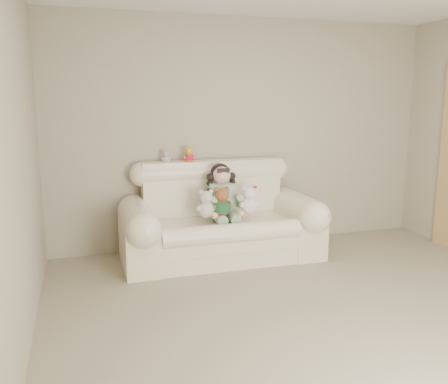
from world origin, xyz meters
TOP-DOWN VIEW (x-y plane):
  - floor at (0.00, 0.00)m, footprint 5.00×5.00m
  - wall_back at (0.00, 2.50)m, footprint 4.50×0.00m
  - wall_left at (-2.25, 0.00)m, footprint 0.00×5.00m
  - sofa at (-0.44, 2.00)m, footprint 2.10×0.95m
  - seated_child at (-0.41, 2.08)m, footprint 0.42×0.49m
  - brown_teddy at (-0.47, 1.87)m, footprint 0.27×0.23m
  - white_cat at (-0.16, 1.89)m, footprint 0.26×0.22m
  - cream_teddy at (-0.64, 1.87)m, footprint 0.23×0.18m
  - yellow_mini_bear at (-0.70, 2.34)m, footprint 0.16×0.14m
  - grey_mini_plush at (-0.95, 2.37)m, footprint 0.11×0.09m

SIDE VIEW (x-z plane):
  - floor at x=0.00m, z-range 0.00..0.00m
  - sofa at x=-0.44m, z-range 0.00..1.03m
  - cream_teddy at x=-0.64m, z-range 0.50..0.84m
  - white_cat at x=-0.16m, z-range 0.50..0.86m
  - brown_teddy at x=-0.47m, z-range 0.50..0.87m
  - seated_child at x=-0.41m, z-range 0.42..1.03m
  - grey_mini_plush at x=-0.95m, z-range 1.01..1.18m
  - yellow_mini_bear at x=-0.70m, z-range 1.01..1.22m
  - wall_back at x=0.00m, z-range -0.95..3.55m
  - wall_left at x=-2.25m, z-range -1.20..3.80m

